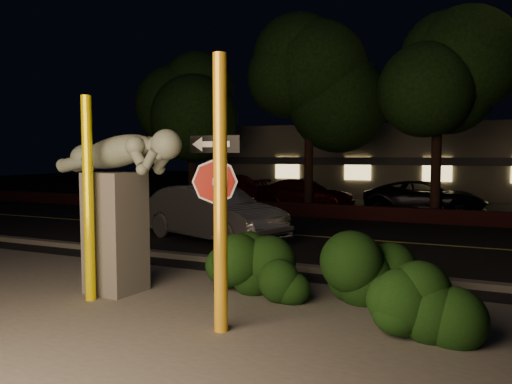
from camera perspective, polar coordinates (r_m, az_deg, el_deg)
ground at (r=17.13m, az=10.59°, el=-3.62°), size 90.00×90.00×0.00m
patio at (r=7.18m, az=-11.54°, el=-14.65°), size 14.00×6.00×0.02m
road at (r=14.26m, az=7.71°, el=-5.15°), size 80.00×8.00×0.01m
lane_marking at (r=14.26m, az=7.71°, el=-5.09°), size 80.00×0.12×0.00m
curb at (r=10.46m, az=1.20°, el=-8.26°), size 80.00×0.25×0.12m
brick_wall at (r=18.35m, az=11.57°, el=-2.32°), size 40.00×0.35×0.50m
parking_lot at (r=23.94m, az=14.58°, el=-1.44°), size 40.00×12.00×0.01m
building at (r=31.73m, az=17.10°, el=3.48°), size 22.00×10.20×4.00m
tree_far_a at (r=23.09m, az=-7.41°, el=11.73°), size 4.60×4.60×7.43m
tree_far_b at (r=21.07m, az=6.14°, el=14.42°), size 5.20×5.20×8.41m
tree_far_c at (r=19.63m, az=20.16°, el=13.78°), size 4.80×4.80×7.84m
yellow_pole_left at (r=8.26m, az=-18.60°, el=-0.84°), size 0.16×0.16×3.25m
yellow_pole_right at (r=6.43m, az=-4.09°, el=-0.39°), size 0.18×0.18×3.61m
signpost at (r=8.21m, az=-4.76°, el=1.13°), size 0.90×0.10×2.64m
sculpture at (r=8.61m, az=-15.60°, el=-0.19°), size 2.55×0.88×2.73m
hedge_center at (r=8.34m, az=0.24°, el=-8.20°), size 2.23×1.68×1.05m
hedge_right at (r=8.16m, az=12.95°, el=-8.00°), size 2.08×1.51×1.22m
hedge_far_right at (r=6.78m, az=19.30°, el=-11.03°), size 1.87×1.49×1.13m
silver_sedan at (r=13.63m, az=-5.08°, el=-2.40°), size 4.81×3.02×1.50m
parked_car_red at (r=23.96m, az=-2.19°, el=0.49°), size 4.43×1.83×1.50m
parked_car_darkred at (r=21.94m, az=5.67°, el=-0.20°), size 4.41×1.97×1.26m
parked_car_dark at (r=20.85m, az=18.67°, el=-0.58°), size 4.75×2.34×1.30m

